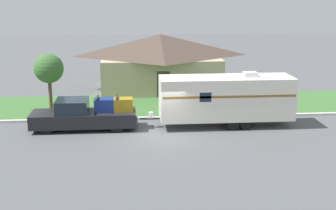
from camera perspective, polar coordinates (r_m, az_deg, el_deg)
The scene contains 8 objects.
ground_plane at distance 27.21m, azimuth -0.31°, elevation -3.84°, with size 120.00×120.00×0.00m, color #515456.
curb_strip at distance 30.77m, azimuth -0.87°, elevation -1.56°, with size 80.00×0.30×0.14m.
lawn_strip at distance 34.30m, azimuth -1.30°, elevation 0.01°, with size 80.00×7.00×0.03m.
house_across_street at distance 39.49m, azimuth -0.95°, elevation 5.43°, with size 10.44×7.38×4.62m.
pickup_truck at distance 28.81m, azimuth -10.11°, elevation -1.22°, with size 6.42×2.09×2.00m.
travel_trailer at distance 29.07m, azimuth 7.08°, elevation 0.90°, with size 9.42×2.40×3.37m.
mailbox at distance 31.37m, azimuth 3.05°, elevation 0.65°, with size 0.48×0.20×1.42m.
tree_in_yard at distance 32.69m, azimuth -14.33°, elevation 4.29°, with size 2.00×2.00×4.08m.
Camera 1 is at (-2.06, -25.79, 8.45)m, focal length 50.00 mm.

